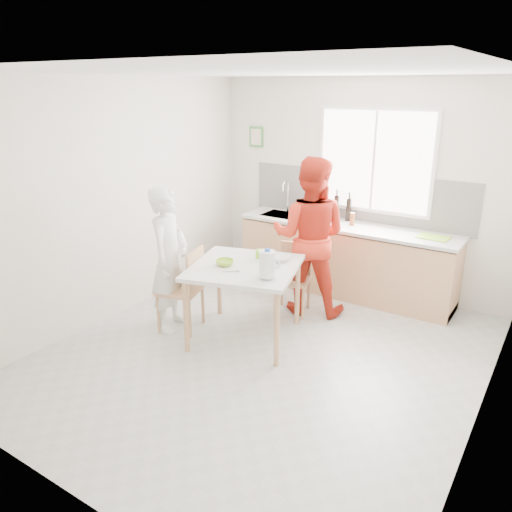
% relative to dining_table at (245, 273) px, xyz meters
% --- Properties ---
extents(ground, '(4.50, 4.50, 0.00)m').
position_rel_dining_table_xyz_m(ground, '(0.38, -0.21, -0.74)').
color(ground, '#B7B7B2').
rests_on(ground, ground).
extents(room_shell, '(4.50, 4.50, 4.50)m').
position_rel_dining_table_xyz_m(room_shell, '(0.38, -0.21, 0.91)').
color(room_shell, silver).
rests_on(room_shell, ground).
extents(window, '(1.50, 0.06, 1.30)m').
position_rel_dining_table_xyz_m(window, '(0.58, 2.01, 0.96)').
color(window, white).
rests_on(window, room_shell).
extents(backsplash, '(3.00, 0.02, 0.65)m').
position_rel_dining_table_xyz_m(backsplash, '(0.38, 2.03, 0.49)').
color(backsplash, white).
rests_on(backsplash, room_shell).
extents(picture_frame, '(0.22, 0.03, 0.28)m').
position_rel_dining_table_xyz_m(picture_frame, '(-1.17, 2.02, 1.16)').
color(picture_frame, '#469142').
rests_on(picture_frame, room_shell).
extents(kitchen_counter, '(2.84, 0.64, 1.37)m').
position_rel_dining_table_xyz_m(kitchen_counter, '(0.38, 1.74, -0.32)').
color(kitchen_counter, tan).
rests_on(kitchen_counter, ground).
extents(dining_table, '(1.33, 1.33, 0.82)m').
position_rel_dining_table_xyz_m(dining_table, '(0.00, 0.00, 0.00)').
color(dining_table, silver).
rests_on(dining_table, ground).
extents(chair_left, '(0.54, 0.54, 0.93)m').
position_rel_dining_table_xyz_m(chair_left, '(-0.65, -0.19, -0.22)').
color(chair_left, tan).
rests_on(chair_left, ground).
extents(chair_far, '(0.48, 0.48, 0.83)m').
position_rel_dining_table_xyz_m(chair_far, '(0.11, 0.88, -0.28)').
color(chair_far, tan).
rests_on(chair_far, ground).
extents(person_white, '(0.53, 0.67, 1.60)m').
position_rel_dining_table_xyz_m(person_white, '(-0.82, -0.24, 0.06)').
color(person_white, white).
rests_on(person_white, ground).
extents(person_red, '(1.06, 0.93, 1.85)m').
position_rel_dining_table_xyz_m(person_red, '(0.24, 0.98, 0.19)').
color(person_red, red).
rests_on(person_red, ground).
extents(bowl_green, '(0.23, 0.23, 0.06)m').
position_rel_dining_table_xyz_m(bowl_green, '(-0.18, -0.10, 0.11)').
color(bowl_green, '#9DD431').
rests_on(bowl_green, dining_table).
extents(bowl_white, '(0.29, 0.29, 0.06)m').
position_rel_dining_table_xyz_m(bowl_white, '(0.22, 0.32, 0.11)').
color(bowl_white, silver).
rests_on(bowl_white, dining_table).
extents(milk_jug, '(0.22, 0.16, 0.28)m').
position_rel_dining_table_xyz_m(milk_jug, '(0.39, -0.18, 0.24)').
color(milk_jug, white).
rests_on(milk_jug, dining_table).
extents(green_box, '(0.12, 0.12, 0.09)m').
position_rel_dining_table_xyz_m(green_box, '(0.02, 0.30, 0.13)').
color(green_box, '#82C82E').
rests_on(green_box, dining_table).
extents(spoon, '(0.14, 0.10, 0.01)m').
position_rel_dining_table_xyz_m(spoon, '(-0.01, -0.23, 0.09)').
color(spoon, '#A5A5AA').
rests_on(spoon, dining_table).
extents(cutting_board, '(0.37, 0.27, 0.01)m').
position_rel_dining_table_xyz_m(cutting_board, '(1.45, 1.74, 0.19)').
color(cutting_board, '#8FCF2F').
rests_on(cutting_board, kitchen_counter).
extents(wine_bottle_a, '(0.07, 0.07, 0.32)m').
position_rel_dining_table_xyz_m(wine_bottle_a, '(0.15, 1.91, 0.34)').
color(wine_bottle_a, black).
rests_on(wine_bottle_a, kitchen_counter).
extents(wine_bottle_b, '(0.07, 0.07, 0.30)m').
position_rel_dining_table_xyz_m(wine_bottle_b, '(0.32, 1.92, 0.33)').
color(wine_bottle_b, black).
rests_on(wine_bottle_b, kitchen_counter).
extents(jar_amber, '(0.06, 0.06, 0.16)m').
position_rel_dining_table_xyz_m(jar_amber, '(0.45, 1.75, 0.26)').
color(jar_amber, brown).
rests_on(jar_amber, kitchen_counter).
extents(soap_bottle, '(0.12, 0.12, 0.21)m').
position_rel_dining_table_xyz_m(soap_bottle, '(-0.34, 1.83, 0.29)').
color(soap_bottle, '#999999').
rests_on(soap_bottle, kitchen_counter).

